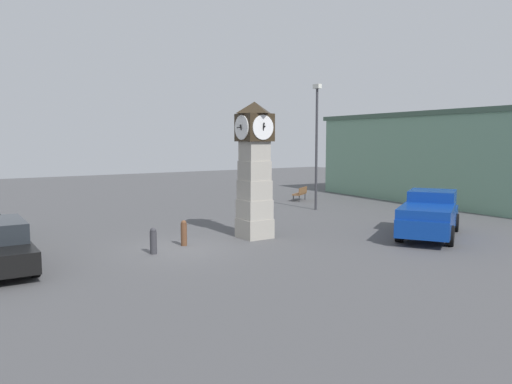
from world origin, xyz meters
TOP-DOWN VIEW (x-y plane):
  - ground_plane at (0.00, 0.00)m, footprint 80.61×80.61m
  - clock_tower at (-0.28, 3.40)m, footprint 1.58×1.62m
  - bollard_near_tower at (0.20, -1.21)m, footprint 0.24×0.24m
  - bollard_mid_row at (-0.47, 0.29)m, footprint 0.23×0.23m
  - pickup_truck at (3.53, 9.63)m, footprint 4.59×5.77m
  - bench at (-9.00, 12.80)m, footprint 1.33×1.63m
  - street_lamp_near_road at (-5.21, 10.89)m, footprint 0.50×0.24m
  - warehouse_blue_far at (-3.58, 20.90)m, footprint 18.77×8.28m

SIDE VIEW (x-z plane):
  - ground_plane at x=0.00m, z-range 0.00..0.00m
  - bollard_near_tower at x=0.20m, z-range 0.01..0.95m
  - bollard_mid_row at x=-0.47m, z-range 0.01..0.99m
  - bench at x=-9.00m, z-range 0.07..0.97m
  - pickup_truck at x=3.53m, z-range 0.01..1.86m
  - clock_tower at x=-0.28m, z-range 0.07..5.62m
  - warehouse_blue_far at x=-3.58m, z-range 0.01..5.78m
  - street_lamp_near_road at x=-5.21m, z-range 0.51..7.64m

